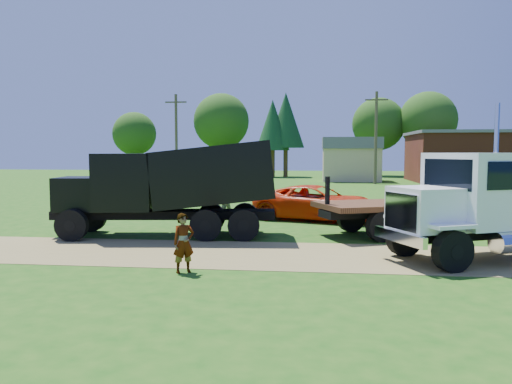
# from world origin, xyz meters

# --- Properties ---
(ground) EXTENTS (140.00, 140.00, 0.00)m
(ground) POSITION_xyz_m (0.00, 0.00, 0.00)
(ground) COLOR #195011
(ground) RESTS_ON ground
(dirt_track) EXTENTS (120.00, 4.20, 0.01)m
(dirt_track) POSITION_xyz_m (0.00, 0.00, 0.01)
(dirt_track) COLOR olive
(dirt_track) RESTS_ON ground
(white_semi_tractor) EXTENTS (7.67, 5.20, 4.61)m
(white_semi_tractor) POSITION_xyz_m (4.78, 0.04, 1.57)
(white_semi_tractor) COLOR black
(white_semi_tractor) RESTS_ON ground
(black_dump_truck) EXTENTS (8.33, 3.38, 3.55)m
(black_dump_truck) POSITION_xyz_m (-5.13, 3.02, 1.95)
(black_dump_truck) COLOR black
(black_dump_truck) RESTS_ON ground
(orange_pickup) EXTENTS (6.32, 4.36, 1.60)m
(orange_pickup) POSITION_xyz_m (0.18, 8.07, 0.80)
(orange_pickup) COLOR red
(orange_pickup) RESTS_ON ground
(flatbed_trailer) EXTENTS (9.13, 5.85, 2.25)m
(flatbed_trailer) POSITION_xyz_m (4.46, 4.78, 0.97)
(flatbed_trailer) COLOR #381F11
(flatbed_trailer) RESTS_ON ground
(spectator_a) EXTENTS (0.68, 0.62, 1.55)m
(spectator_a) POSITION_xyz_m (-3.32, -2.48, 0.78)
(spectator_a) COLOR #999999
(spectator_a) RESTS_ON ground
(spectator_b) EXTENTS (1.14, 1.09, 1.84)m
(spectator_b) POSITION_xyz_m (-4.22, 8.24, 0.92)
(spectator_b) COLOR #999999
(spectator_b) RESTS_ON ground
(brick_building) EXTENTS (15.40, 10.40, 5.30)m
(brick_building) POSITION_xyz_m (18.00, 40.00, 2.66)
(brick_building) COLOR maroon
(brick_building) RESTS_ON ground
(tan_shed) EXTENTS (6.20, 5.40, 4.70)m
(tan_shed) POSITION_xyz_m (4.00, 40.00, 2.42)
(tan_shed) COLOR tan
(tan_shed) RESTS_ON ground
(utility_poles) EXTENTS (42.20, 0.28, 9.00)m
(utility_poles) POSITION_xyz_m (6.00, 35.00, 4.71)
(utility_poles) COLOR brown
(utility_poles) RESTS_ON ground
(tree_row) EXTENTS (58.43, 13.01, 10.86)m
(tree_row) POSITION_xyz_m (3.93, 49.72, 6.80)
(tree_row) COLOR #3A2918
(tree_row) RESTS_ON ground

